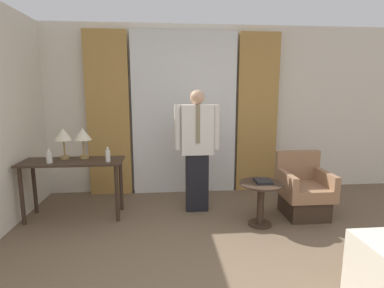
% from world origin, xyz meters
% --- Properties ---
extents(wall_back, '(10.00, 0.06, 2.70)m').
position_xyz_m(wall_back, '(0.00, 3.20, 1.35)').
color(wall_back, silver).
rests_on(wall_back, ground_plane).
extents(curtain_sheer_center, '(1.66, 0.06, 2.58)m').
position_xyz_m(curtain_sheer_center, '(0.00, 3.07, 1.29)').
color(curtain_sheer_center, white).
rests_on(curtain_sheer_center, ground_plane).
extents(curtain_drape_left, '(0.66, 0.06, 2.58)m').
position_xyz_m(curtain_drape_left, '(-1.20, 3.07, 1.29)').
color(curtain_drape_left, '#B28442').
rests_on(curtain_drape_left, ground_plane).
extents(curtain_drape_right, '(0.66, 0.06, 2.58)m').
position_xyz_m(curtain_drape_right, '(1.20, 3.07, 1.29)').
color(curtain_drape_right, '#B28442').
rests_on(curtain_drape_right, ground_plane).
extents(desk, '(1.28, 0.49, 0.77)m').
position_xyz_m(desk, '(-1.52, 2.17, 0.65)').
color(desk, '#38281E').
rests_on(desk, ground_plane).
extents(table_lamp_left, '(0.22, 0.22, 0.41)m').
position_xyz_m(table_lamp_left, '(-1.65, 2.28, 1.08)').
color(table_lamp_left, '#9E7F47').
rests_on(table_lamp_left, desk).
extents(table_lamp_right, '(0.22, 0.22, 0.41)m').
position_xyz_m(table_lamp_right, '(-1.40, 2.28, 1.08)').
color(table_lamp_right, '#9E7F47').
rests_on(table_lamp_right, desk).
extents(bottle_near_edge, '(0.07, 0.07, 0.18)m').
position_xyz_m(bottle_near_edge, '(-1.77, 2.06, 0.85)').
color(bottle_near_edge, silver).
rests_on(bottle_near_edge, desk).
extents(bottle_by_lamp, '(0.06, 0.06, 0.19)m').
position_xyz_m(bottle_by_lamp, '(-1.05, 2.06, 0.85)').
color(bottle_by_lamp, silver).
rests_on(bottle_by_lamp, desk).
extents(person, '(0.62, 0.21, 1.68)m').
position_xyz_m(person, '(0.12, 2.26, 0.91)').
color(person, black).
rests_on(person, ground_plane).
extents(armchair, '(0.61, 0.63, 0.84)m').
position_xyz_m(armchair, '(1.53, 1.96, 0.32)').
color(armchair, '#38281E').
rests_on(armchair, ground_plane).
extents(side_table, '(0.54, 0.54, 0.55)m').
position_xyz_m(side_table, '(0.86, 1.71, 0.37)').
color(side_table, '#38281E').
rests_on(side_table, ground_plane).
extents(book, '(0.20, 0.22, 0.03)m').
position_xyz_m(book, '(0.89, 1.73, 0.56)').
color(book, black).
rests_on(book, side_table).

